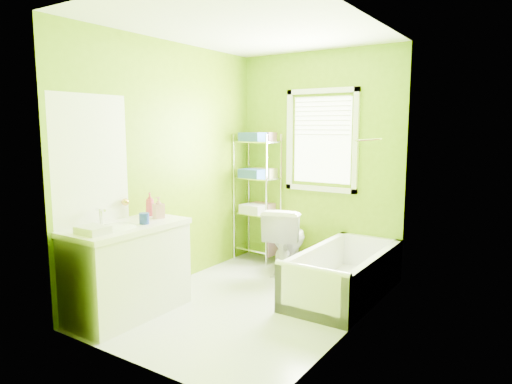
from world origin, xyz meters
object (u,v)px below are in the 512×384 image
Objects in this scene: vanity at (128,267)px; wire_shelf_unit at (259,183)px; bathtub at (343,281)px; toilet at (286,239)px.

wire_shelf_unit reaches higher than vanity.
bathtub is at bearing -23.51° from wire_shelf_unit.
vanity is 0.68× the size of wire_shelf_unit.
toilet is 0.47× the size of wire_shelf_unit.
toilet is at bearing 73.35° from vanity.
toilet is 2.00m from vanity.
wire_shelf_unit reaches higher than toilet.
vanity is at bearing -91.00° from wire_shelf_unit.
toilet is (-0.89, 0.40, 0.23)m from bathtub.
bathtub is 1.01m from toilet.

